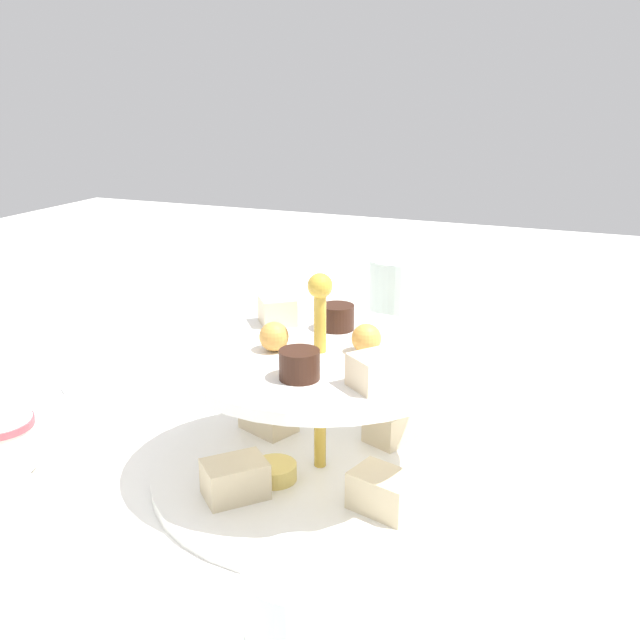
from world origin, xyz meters
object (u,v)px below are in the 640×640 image
water_glass_tall_right (396,315)px  teacup_with_saucer (1,447)px  butter_knife_right (137,373)px  water_glass_mid_back (300,632)px  tiered_serving_stand (320,423)px

water_glass_tall_right → teacup_with_saucer: 0.43m
water_glass_tall_right → butter_knife_right: water_glass_tall_right is taller
butter_knife_right → water_glass_mid_back: water_glass_mid_back is taller
water_glass_tall_right → water_glass_mid_back: size_ratio=1.58×
tiered_serving_stand → water_glass_tall_right: (-0.26, -0.01, 0.02)m
teacup_with_saucer → butter_knife_right: teacup_with_saucer is taller
teacup_with_saucer → water_glass_mid_back: water_glass_mid_back is taller
water_glass_mid_back → water_glass_tall_right: bearing=-169.3°
tiered_serving_stand → butter_knife_right: size_ratio=1.66×
teacup_with_saucer → water_glass_mid_back: size_ratio=1.08×
tiered_serving_stand → teacup_with_saucer: bearing=-68.6°
teacup_with_saucer → water_glass_mid_back: bearing=70.2°
water_glass_tall_right → butter_knife_right: size_ratio=0.78×
tiered_serving_stand → butter_knife_right: (-0.13, -0.28, -0.05)m
water_glass_tall_right → teacup_with_saucer: water_glass_tall_right is taller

